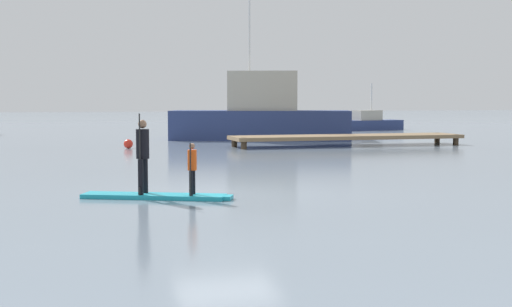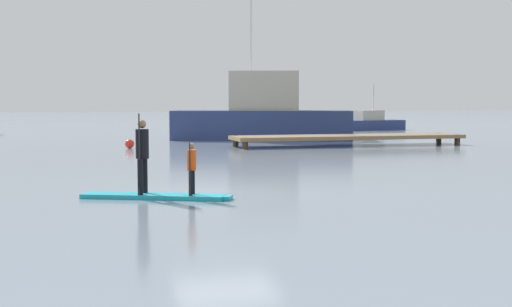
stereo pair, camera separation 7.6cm
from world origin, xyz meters
TOP-DOWN VIEW (x-y plane):
  - ground_plane at (0.00, 0.00)m, footprint 240.00×240.00m
  - paddleboard_near at (-1.77, -0.50)m, footprint 3.42×1.93m
  - paddler_adult at (-2.07, -0.37)m, footprint 0.40×0.50m
  - paddler_child_solo at (-1.01, -0.84)m, footprint 0.28×0.39m
  - fishing_boat_white_large at (7.23, 21.77)m, footprint 10.53×5.98m
  - motor_boat_small_navy at (18.58, 31.83)m, footprint 5.68×2.72m
  - floating_dock at (9.85, 15.49)m, footprint 11.68×2.40m
  - mooring_buoy_near at (-0.79, 16.49)m, footprint 0.43×0.43m

SIDE VIEW (x-z plane):
  - ground_plane at x=0.00m, z-range 0.00..0.00m
  - paddleboard_near at x=-1.77m, z-range 0.00..0.10m
  - mooring_buoy_near at x=-0.79m, z-range 0.00..0.43m
  - floating_dock at x=9.85m, z-range 0.17..0.70m
  - motor_boat_small_navy at x=18.58m, z-range -1.21..2.30m
  - paddler_child_solo at x=-1.01m, z-range 0.17..1.37m
  - paddler_adult at x=-2.07m, z-range 0.15..2.02m
  - fishing_boat_white_large at x=7.23m, z-range -3.38..6.21m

